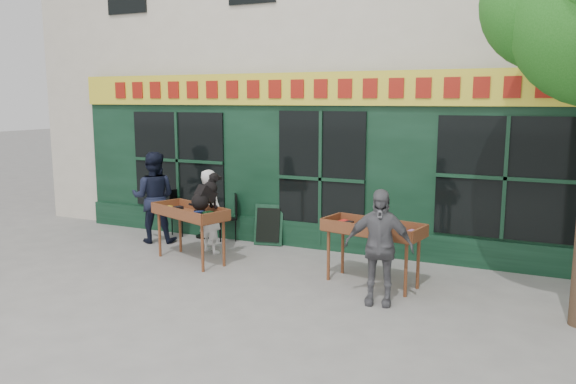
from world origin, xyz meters
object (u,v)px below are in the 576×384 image
woman (210,211)px  man_left (154,197)px  book_cart_center (190,215)px  book_cart_right (373,232)px  dog (205,190)px  man_right (379,247)px  bistro_table (204,211)px

woman → man_left: 1.46m
man_left → woman: bearing=147.6°
book_cart_center → book_cart_right: (3.24, 0.11, 0.00)m
dog → man_right: man_right is taller
bistro_table → man_left: size_ratio=0.42×
book_cart_center → woman: 0.65m
dog → man_left: 2.04m
dog → man_right: size_ratio=0.37×
dog → woman: size_ratio=0.39×
man_right → bistro_table: (-4.28, 2.20, -0.27)m
woman → bistro_table: 1.20m
man_left → book_cart_center: bearing=124.9°
book_cart_right → bistro_table: book_cart_right is taller
dog → man_right: (3.19, -0.59, -0.48)m
dog → book_cart_right: bearing=23.8°
book_cart_center → dog: size_ratio=2.70×
book_cart_center → woman: bearing=110.6°
book_cart_center → man_right: (3.54, -0.64, -0.01)m
woman → man_left: (-1.44, 0.20, 0.13)m
man_right → man_left: 5.20m
bistro_table → woman: bearing=-51.2°
dog → man_left: size_ratio=0.33×
dog → woman: 0.94m
woman → bistro_table: (-0.74, 0.92, -0.23)m
dog → bistro_table: dog is taller
book_cart_center → man_right: bearing=10.4°
woman → book_cart_right: woman is taller
bistro_table → book_cart_center: bearing=-64.8°
book_cart_center → book_cart_right: size_ratio=1.02×
man_right → man_left: (-4.98, 1.49, 0.09)m
book_cart_center → man_left: bearing=170.1°
book_cart_center → man_right: 3.60m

